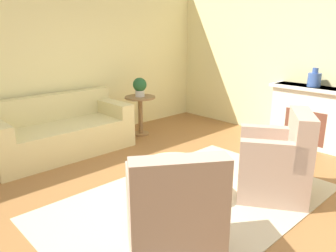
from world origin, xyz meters
The scene contains 12 objects.
ground_plane centered at (0.00, 0.00, 0.00)m, with size 16.00×16.00×0.00m, color #996638.
wall_back centered at (0.00, 3.02, 1.40)m, with size 9.92×0.12×2.80m.
wall_right centered at (3.07, 0.00, 1.40)m, with size 0.12×10.01×2.80m.
rug centered at (0.00, 0.00, 0.01)m, with size 3.26×2.07×0.01m.
couch centered at (-0.36, 2.47, 0.33)m, with size 2.14×0.94×0.89m.
armchair_left centered at (-0.83, -0.56, 0.39)m, with size 1.02×1.03×1.00m.
armchair_right centered at (0.83, -0.56, 0.39)m, with size 1.02×1.03×1.00m.
ottoman_table centered at (-0.09, 0.19, 0.28)m, with size 0.74×0.74×0.42m.
side_table centered at (1.16, 2.36, 0.49)m, with size 0.55×0.55×0.72m.
fireplace centered at (2.82, -0.04, 0.53)m, with size 0.44×1.33×1.00m.
vase_mantel_near centered at (2.81, -0.04, 1.12)m, with size 0.20×0.20×0.30m.
potted_plant_on_side_table centered at (1.16, 2.36, 0.91)m, with size 0.25×0.25×0.34m.
Camera 1 is at (-2.48, -2.24, 1.88)m, focal length 35.00 mm.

